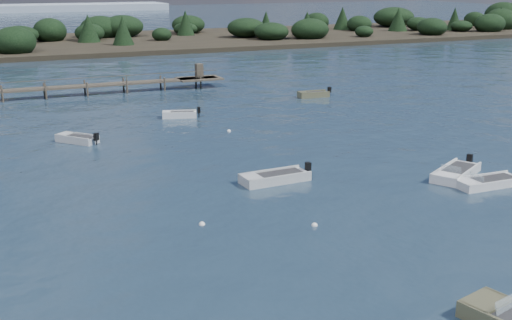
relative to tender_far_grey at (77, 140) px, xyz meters
name	(u,v)px	position (x,y,z in m)	size (l,w,h in m)	color
ground	(141,75)	(12.99, 32.68, -0.17)	(400.00, 400.00, 0.00)	#162533
tender_far_grey	(77,140)	(0.00, 0.00, 0.00)	(3.18, 3.37, 1.19)	#A7ACAF
dinghy_mid_white_b	(456,174)	(20.99, -18.85, 0.00)	(4.88, 3.84, 1.24)	silver
tender_far_grey_b	(313,95)	(26.12, 9.76, 0.01)	(3.71, 1.58, 1.25)	#646142
tender_far_white	(180,116)	(9.98, 5.58, 0.00)	(3.53, 2.10, 1.19)	silver
dinghy_mid_grey	(275,179)	(9.86, -15.12, 0.00)	(4.80, 1.91, 1.20)	#A7ACAF
dinghy_mid_white_a	(488,184)	(21.58, -21.13, -0.02)	(4.70, 1.71, 1.10)	silver
buoy_b	(499,182)	(22.72, -20.88, -0.17)	(0.32, 0.32, 0.32)	white
buoy_c	(202,225)	(3.30, -20.16, -0.17)	(0.32, 0.32, 0.32)	white
buoy_e	(229,131)	(12.15, -1.26, -0.17)	(0.32, 0.32, 0.32)	white
buoy_extra_b	(315,226)	(8.62, -22.64, -0.17)	(0.32, 0.32, 0.32)	white
far_headland	(215,31)	(37.99, 72.68, 1.80)	(190.00, 40.00, 5.80)	black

